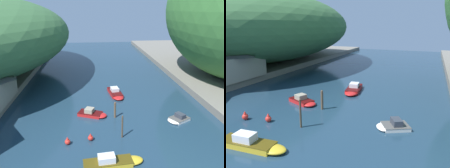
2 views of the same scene
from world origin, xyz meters
TOP-DOWN VIEW (x-y plane):
  - water_surface at (0.00, 30.00)m, footprint 130.00×130.00m
  - boat_mid_channel at (2.13, 29.38)m, footprint 2.82×6.40m
  - boat_far_right_bank at (10.18, 18.68)m, footprint 3.83×3.29m
  - boat_white_cruiser at (-0.31, 10.11)m, footprint 6.56×2.14m
  - boat_near_quay at (-2.35, 21.48)m, footprint 4.79×3.33m
  - mooring_post_second at (1.32, 15.17)m, footprint 0.21×0.21m
  - mooring_post_middle at (1.01, 20.61)m, footprint 0.32×0.32m
  - channel_buoy_near at (-5.53, 14.34)m, footprint 0.69×0.69m
  - channel_buoy_far at (-2.73, 14.91)m, footprint 0.67×0.67m

SIDE VIEW (x-z plane):
  - water_surface at x=0.00m, z-range 0.00..0.00m
  - boat_far_right_bank at x=10.18m, z-range -0.21..0.84m
  - boat_near_quay at x=-2.35m, z-range -0.22..0.95m
  - channel_buoy_far at x=-2.73m, z-range -0.11..0.89m
  - boat_white_cruiser at x=-0.31m, z-range -0.25..1.03m
  - boat_mid_channel at x=2.13m, z-range -0.23..1.03m
  - channel_buoy_near at x=-5.53m, z-range -0.12..0.92m
  - mooring_post_middle at x=1.01m, z-range 0.01..2.53m
  - mooring_post_second at x=1.32m, z-range 0.01..3.14m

